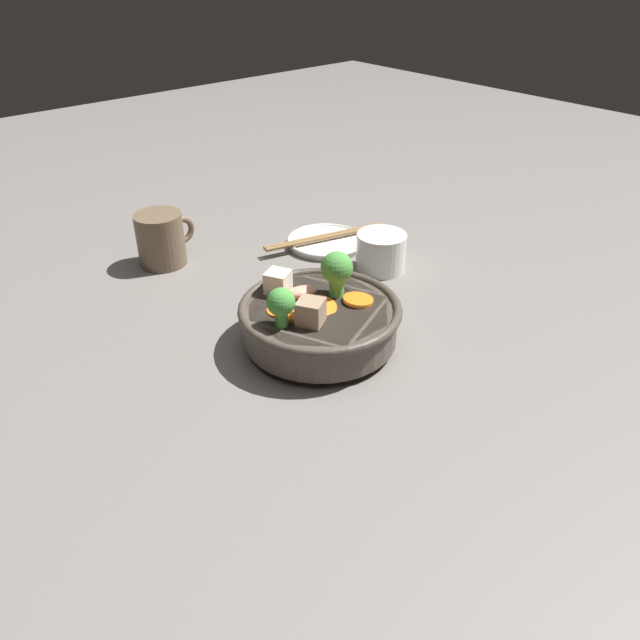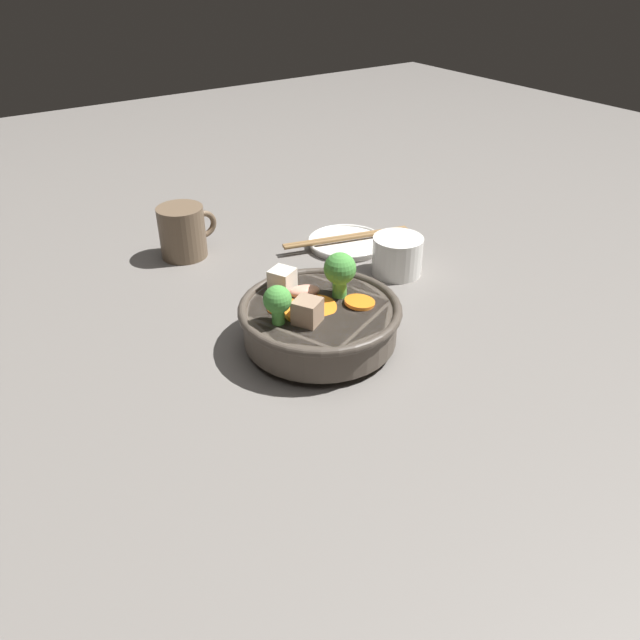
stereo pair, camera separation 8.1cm
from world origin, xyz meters
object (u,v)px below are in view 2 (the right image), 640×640
dark_mug (183,232)px  chopsticks_pair (347,237)px  stirfry_bowl (319,318)px  side_saucer (346,242)px  tea_cup (397,255)px

dark_mug → chopsticks_pair: bearing=-26.9°
stirfry_bowl → side_saucer: (0.21, 0.22, -0.03)m
tea_cup → dark_mug: bearing=135.3°
tea_cup → chopsticks_pair: (-0.01, 0.13, -0.01)m
stirfry_bowl → side_saucer: bearing=46.7°
dark_mug → side_saucer: bearing=-26.9°
stirfry_bowl → dark_mug: 0.35m
stirfry_bowl → chopsticks_pair: bearing=46.7°
tea_cup → chopsticks_pair: tea_cup is taller
side_saucer → tea_cup: tea_cup is taller
chopsticks_pair → dark_mug: bearing=153.1°
side_saucer → chopsticks_pair: size_ratio=0.60×
side_saucer → stirfry_bowl: bearing=-133.3°
side_saucer → dark_mug: 0.28m
side_saucer → dark_mug: (-0.25, 0.12, 0.04)m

